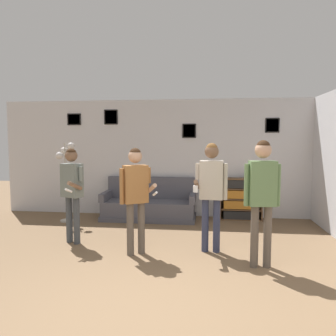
% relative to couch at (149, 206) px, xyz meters
% --- Properties ---
extents(ground_plane, '(20.00, 20.00, 0.00)m').
position_rel_couch_xyz_m(ground_plane, '(0.60, -4.09, -0.30)').
color(ground_plane, brown).
extents(wall_back, '(8.39, 0.08, 2.70)m').
position_rel_couch_xyz_m(wall_back, '(0.60, 0.41, 1.06)').
color(wall_back, silver).
rests_on(wall_back, ground_plane).
extents(couch, '(2.08, 0.80, 0.92)m').
position_rel_couch_xyz_m(couch, '(0.00, 0.00, 0.00)').
color(couch, '#4C4C56').
rests_on(couch, ground_plane).
extents(bookshelf, '(0.92, 0.30, 0.93)m').
position_rel_couch_xyz_m(bookshelf, '(2.04, 0.19, 0.16)').
color(bookshelf, brown).
rests_on(bookshelf, ground_plane).
extents(floor_lamp, '(0.36, 0.40, 1.72)m').
position_rel_couch_xyz_m(floor_lamp, '(-1.75, -0.45, 0.93)').
color(floor_lamp, '#ADA89E').
rests_on(floor_lamp, ground_plane).
extents(person_player_foreground_left, '(0.46, 0.57, 1.64)m').
position_rel_couch_xyz_m(person_player_foreground_left, '(-1.00, -1.87, 0.70)').
color(person_player_foreground_left, '#3D4247').
rests_on(person_player_foreground_left, ground_plane).
extents(person_player_foreground_center, '(0.59, 0.37, 1.66)m').
position_rel_couch_xyz_m(person_player_foreground_center, '(0.21, -2.29, 0.72)').
color(person_player_foreground_center, brown).
rests_on(person_player_foreground_center, ground_plane).
extents(person_watcher_holding_cup, '(0.52, 0.42, 1.73)m').
position_rel_couch_xyz_m(person_watcher_holding_cup, '(1.36, -2.03, 0.77)').
color(person_watcher_holding_cup, '#2D334C').
rests_on(person_watcher_holding_cup, ground_plane).
extents(person_spectator_near_bookshelf, '(0.50, 0.24, 1.78)m').
position_rel_couch_xyz_m(person_spectator_near_bookshelf, '(2.05, -2.58, 0.81)').
color(person_spectator_near_bookshelf, brown).
rests_on(person_spectator_near_bookshelf, ground_plane).
extents(drinking_cup, '(0.07, 0.07, 0.12)m').
position_rel_couch_xyz_m(drinking_cup, '(2.19, 0.19, 0.69)').
color(drinking_cup, blue).
rests_on(drinking_cup, bookshelf).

